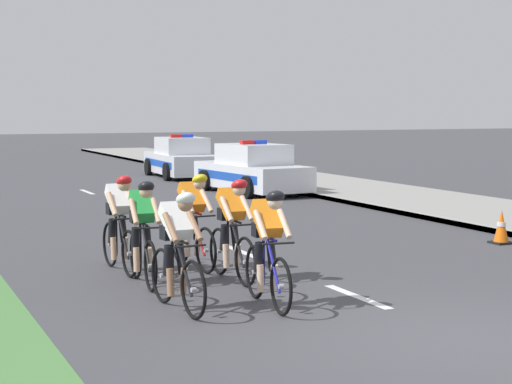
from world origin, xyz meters
TOP-DOWN VIEW (x-y plane):
  - ground_plane at (0.00, 0.00)m, footprint 160.00×160.00m
  - sidewalk_slab at (7.53, 14.00)m, footprint 4.02×60.00m
  - kerb_edge at (5.60, 14.00)m, footprint 0.16×60.00m
  - lane_markings_centre at (0.00, 8.37)m, footprint 0.14×21.60m
  - cyclist_lead at (-2.48, 2.57)m, footprint 0.44×1.72m
  - cyclist_second at (-1.36, 2.32)m, footprint 0.45×1.72m
  - cyclist_third at (-2.42, 4.29)m, footprint 0.44×1.72m
  - cyclist_fourth at (-1.13, 4.05)m, footprint 0.42×1.72m
  - cyclist_fifth at (-2.47, 5.39)m, footprint 0.42×1.72m
  - cyclist_sixth at (-1.33, 5.20)m, footprint 0.44×1.72m
  - police_car_nearest at (4.47, 16.03)m, footprint 2.31×4.55m
  - police_car_second at (4.47, 22.52)m, footprint 2.18×4.49m
  - traffic_cone_mid at (4.83, 5.22)m, footprint 0.36×0.36m

SIDE VIEW (x-z plane):
  - ground_plane at x=0.00m, z-range 0.00..0.00m
  - lane_markings_centre at x=0.00m, z-range 0.00..0.01m
  - sidewalk_slab at x=7.53m, z-range 0.00..0.12m
  - kerb_edge at x=5.60m, z-range 0.00..0.13m
  - traffic_cone_mid at x=4.83m, z-range -0.01..0.63m
  - police_car_nearest at x=4.47m, z-range -0.12..1.48m
  - police_car_second at x=4.47m, z-range -0.12..1.48m
  - cyclist_lead at x=-2.48m, z-range 0.00..1.57m
  - cyclist_second at x=-1.36m, z-range 0.00..1.57m
  - cyclist_third at x=-2.42m, z-range 0.00..1.57m
  - cyclist_fourth at x=-1.13m, z-range 0.00..1.57m
  - cyclist_fifth at x=-2.47m, z-range 0.00..1.57m
  - cyclist_sixth at x=-1.33m, z-range 0.00..1.57m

